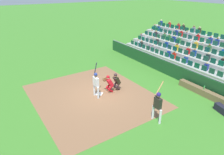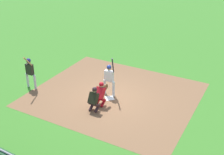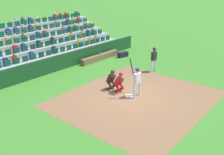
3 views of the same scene
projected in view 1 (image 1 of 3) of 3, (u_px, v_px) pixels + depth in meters
ground_plane at (99, 94)px, 13.97m from camera, size 160.00×160.00×0.00m
infield_dirt_patch at (93, 96)px, 13.73m from camera, size 8.66×7.63×0.01m
home_plate_marker at (99, 94)px, 13.96m from camera, size 0.62×0.62×0.02m
batter_at_plate at (96, 82)px, 13.19m from camera, size 0.72×0.43×2.29m
catcher_crouching at (109, 82)px, 13.99m from camera, size 0.49×0.71×1.27m
home_plate_umpire at (116, 81)px, 14.30m from camera, size 0.46×0.47×1.28m
dugout_wall at (168, 68)px, 16.84m from camera, size 17.02×0.24×1.18m
dugout_bench at (204, 92)px, 13.71m from camera, size 3.92×0.40×0.44m
water_bottle_on_bench at (204, 88)px, 13.61m from camera, size 0.07×0.07×0.25m
equipment_duffel_bag at (222, 109)px, 11.88m from camera, size 0.95×0.57×0.42m
on_deck_batter at (158, 104)px, 10.75m from camera, size 0.72×0.75×2.14m
bleacher_stand at (208, 55)px, 19.20m from camera, size 17.50×5.18×2.96m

